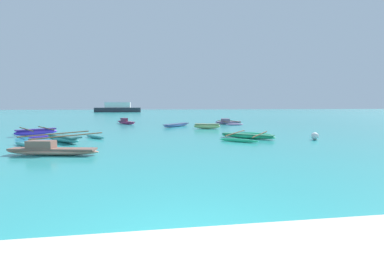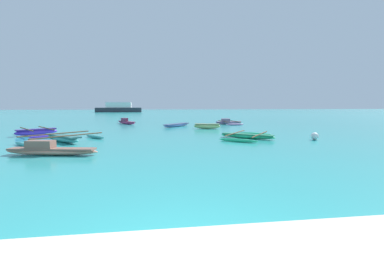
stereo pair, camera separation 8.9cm
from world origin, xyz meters
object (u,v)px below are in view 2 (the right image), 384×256
at_px(moored_boat_7, 36,132).
at_px(moored_boat_3, 247,136).
at_px(distant_ferry, 119,108).
at_px(mooring_buoy_1, 315,136).
at_px(moored_boat_4, 177,125).
at_px(moored_boat_5, 228,122).
at_px(moored_boat_6, 126,122).
at_px(moored_boat_0, 207,126).
at_px(moored_boat_2, 50,150).
at_px(moored_boat_1, 63,138).

bearing_deg(moored_boat_7, moored_boat_3, -50.10).
bearing_deg(distant_ferry, moored_boat_3, -75.00).
bearing_deg(mooring_buoy_1, moored_boat_4, 125.07).
bearing_deg(moored_boat_3, mooring_buoy_1, 18.24).
xyz_separation_m(moored_boat_4, moored_boat_5, (5.98, 2.57, 0.04)).
bearing_deg(moored_boat_6, moored_boat_0, 13.86).
relative_size(moored_boat_3, moored_boat_7, 1.03).
xyz_separation_m(moored_boat_4, distant_ferry, (-13.16, 53.66, 1.02)).
bearing_deg(moored_boat_6, moored_boat_2, -38.21).
distance_m(moored_boat_1, moored_boat_3, 11.11).
distance_m(moored_boat_5, moored_boat_7, 18.41).
distance_m(moored_boat_4, mooring_buoy_1, 13.24).
height_order(moored_boat_4, moored_boat_6, moored_boat_6).
bearing_deg(moored_boat_7, distant_ferry, 56.78).
xyz_separation_m(moored_boat_0, moored_boat_6, (-7.87, 6.94, -0.02)).
relative_size(moored_boat_7, mooring_buoy_1, 9.68).
relative_size(moored_boat_2, mooring_buoy_1, 8.86).
distance_m(moored_boat_2, distant_ferry, 67.69).
xyz_separation_m(moored_boat_2, distant_ferry, (-6.72, 67.35, 0.96)).
bearing_deg(moored_boat_3, moored_boat_4, 147.73).
bearing_deg(moored_boat_5, distant_ferry, 106.95).
relative_size(moored_boat_1, distant_ferry, 0.34).
bearing_deg(moored_boat_2, mooring_buoy_1, 21.76).
bearing_deg(mooring_buoy_1, moored_boat_3, 162.05).
height_order(moored_boat_0, moored_boat_2, moored_boat_2).
height_order(moored_boat_6, mooring_buoy_1, moored_boat_6).
relative_size(moored_boat_4, moored_boat_6, 1.03).
bearing_deg(moored_boat_4, moored_boat_5, -25.82).
xyz_separation_m(moored_boat_0, moored_boat_5, (3.46, 5.34, -0.05)).
bearing_deg(moored_boat_5, mooring_buoy_1, -86.68).
height_order(mooring_buoy_1, distant_ferry, distant_ferry).
bearing_deg(distant_ferry, moored_boat_5, -69.46).
bearing_deg(mooring_buoy_1, moored_boat_0, 122.25).
relative_size(moored_boat_2, moored_boat_7, 0.92).
bearing_deg(moored_boat_2, moored_boat_7, 127.05).
bearing_deg(moored_boat_7, moored_boat_2, -99.24).
distance_m(moored_boat_3, moored_boat_4, 10.32).
height_order(moored_boat_0, moored_boat_3, moored_boat_0).
bearing_deg(distant_ferry, moored_boat_0, -74.47).
distance_m(moored_boat_2, moored_boat_3, 11.01).
distance_m(moored_boat_2, moored_boat_4, 15.13).
xyz_separation_m(moored_boat_2, moored_boat_4, (6.44, 13.69, -0.05)).
bearing_deg(moored_boat_0, moored_boat_3, -65.63).
relative_size(moored_boat_4, moored_boat_7, 0.75).
distance_m(moored_boat_0, moored_boat_2, 14.12).
distance_m(moored_boat_0, moored_boat_3, 6.94).
height_order(moored_boat_2, mooring_buoy_1, moored_boat_2).
relative_size(moored_boat_2, moored_boat_4, 1.22).
height_order(moored_boat_1, moored_boat_2, moored_boat_2).
bearing_deg(moored_boat_6, moored_boat_4, 17.34).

